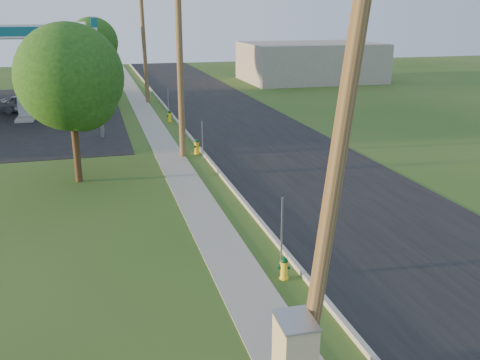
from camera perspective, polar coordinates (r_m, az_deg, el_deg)
name	(u,v)px	position (r m, az deg, el deg)	size (l,w,h in m)	color
ground_plane	(332,340)	(12.93, 9.82, -16.43)	(140.00, 140.00, 0.00)	#284F16
road	(330,189)	(22.87, 9.59, -0.97)	(8.00, 120.00, 0.02)	black
curb	(239,196)	(21.53, -0.12, -1.71)	(0.15, 120.00, 0.15)	#A09E93
sidewalk	(196,201)	(21.18, -4.70, -2.27)	(1.50, 120.00, 0.03)	gray
utility_pole_near	(339,148)	(9.89, 10.51, 3.40)	(1.40, 0.32, 9.48)	brown
utility_pole_mid	(180,59)	(27.04, -6.44, 12.72)	(1.40, 0.32, 9.80)	brown
utility_pole_far	(144,43)	(44.88, -10.22, 14.23)	(1.40, 0.32, 9.50)	brown
sign_post_near	(282,229)	(15.96, 4.50, -5.26)	(0.05, 0.04, 2.00)	gray
sign_post_mid	(203,141)	(26.83, -4.01, 4.19)	(0.05, 0.04, 2.00)	gray
sign_post_far	(168,103)	(38.65, -7.66, 8.18)	(0.05, 0.04, 2.00)	gray
fuel_pump_ne	(25,109)	(40.41, -21.93, 7.08)	(1.20, 3.20, 1.90)	#A09E93
fuel_pump_se	(31,100)	(44.34, -21.42, 7.96)	(1.20, 3.20, 1.90)	#A09E93
price_pylon	(95,44)	(32.17, -15.17, 13.84)	(0.34, 2.04, 6.85)	gray
distant_building	(310,62)	(59.42, 7.50, 12.38)	(14.00, 10.00, 4.00)	gray
tree_verge	(72,82)	(23.70, -17.45, 9.99)	(4.49, 4.49, 6.81)	#362713
tree_lot	(94,44)	(51.60, -15.28, 13.80)	(4.47, 4.47, 6.77)	#362713
hydrant_near	(284,268)	(15.16, 4.73, -9.34)	(0.35, 0.31, 0.68)	yellow
hydrant_mid	(197,146)	(28.23, -4.63, 3.59)	(0.42, 0.38, 0.82)	yellow
hydrant_far	(170,116)	(36.91, -7.50, 6.77)	(0.40, 0.36, 0.78)	yellow
utility_cabinet	(295,355)	(10.98, 5.85, -18.05)	(0.73, 0.95, 1.58)	tan
car_silver	(27,104)	(43.04, -21.81, 7.58)	(1.57, 3.89, 1.33)	#ABAEB3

